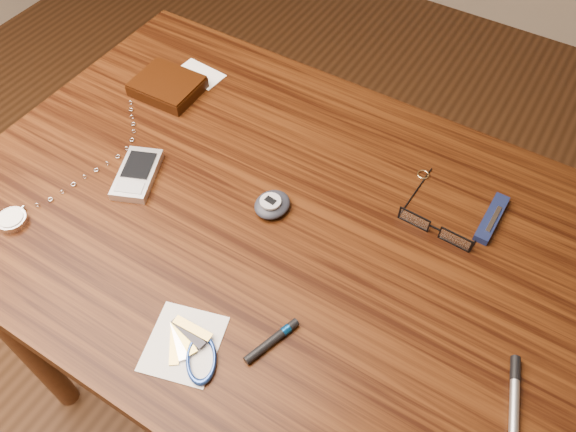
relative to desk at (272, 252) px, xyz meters
name	(u,v)px	position (x,y,z in m)	size (l,w,h in m)	color
ground	(277,389)	(0.00, 0.00, -0.65)	(3.80, 3.80, 0.00)	#472814
desk	(272,252)	(0.00, 0.00, 0.00)	(1.00, 0.70, 0.75)	#361808
wallet_and_card	(168,86)	(-0.32, 0.15, 0.11)	(0.13, 0.15, 0.03)	black
eyeglasses	(436,227)	(0.23, 0.11, 0.11)	(0.12, 0.13, 0.03)	black
gold_ring	(423,175)	(0.17, 0.20, 0.10)	(0.02, 0.02, 0.00)	#DFB473
pocket_watch	(18,215)	(-0.33, -0.21, 0.11)	(0.08, 0.33, 0.01)	silver
pda_phone	(137,174)	(-0.23, -0.05, 0.11)	(0.10, 0.12, 0.02)	silver
pedometer	(272,204)	(0.00, 0.01, 0.11)	(0.06, 0.07, 0.02)	#21232D
notepad_keys	(192,350)	(0.04, -0.24, 0.11)	(0.13, 0.13, 0.01)	silver
pocket_knife	(492,218)	(0.30, 0.17, 0.11)	(0.02, 0.10, 0.01)	#101935
silver_pen	(514,405)	(0.42, -0.09, 0.11)	(0.05, 0.15, 0.01)	#A9AAAE
black_blue_pen	(274,339)	(0.12, -0.18, 0.11)	(0.04, 0.09, 0.01)	black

